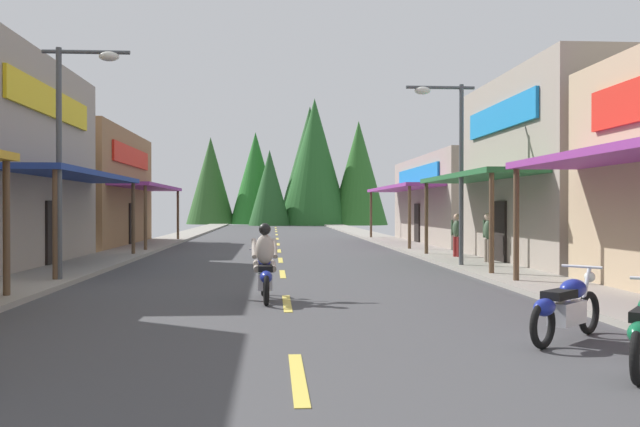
% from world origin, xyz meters
% --- Properties ---
extents(ground, '(10.25, 93.31, 0.10)m').
position_xyz_m(ground, '(0.00, 31.66, -0.05)').
color(ground, '#424244').
extents(sidewalk_left, '(2.08, 93.31, 0.12)m').
position_xyz_m(sidewalk_left, '(-6.17, 31.66, 0.06)').
color(sidewalk_left, gray).
rests_on(sidewalk_left, ground).
extents(sidewalk_right, '(2.08, 93.31, 0.12)m').
position_xyz_m(sidewalk_right, '(6.17, 31.66, 0.06)').
color(sidewalk_right, gray).
rests_on(sidewalk_right, ground).
extents(centerline_dashes, '(0.16, 67.69, 0.01)m').
position_xyz_m(centerline_dashes, '(0.00, 34.55, 0.01)').
color(centerline_dashes, '#E0C64C').
rests_on(centerline_dashes, ground).
extents(storefront_left_far, '(7.92, 11.68, 5.62)m').
position_xyz_m(storefront_left_far, '(-10.23, 35.36, 2.81)').
color(storefront_left_far, olive).
rests_on(storefront_left_far, ground).
extents(storefront_right_middle, '(9.42, 9.36, 6.24)m').
position_xyz_m(storefront_right_middle, '(10.99, 23.01, 3.12)').
color(storefront_right_middle, gray).
rests_on(storefront_right_middle, ground).
extents(storefront_right_far, '(8.42, 13.61, 4.51)m').
position_xyz_m(storefront_right_far, '(10.47, 36.27, 2.26)').
color(storefront_right_far, gray).
rests_on(storefront_right_far, ground).
extents(streetlamp_left, '(2.13, 0.30, 5.82)m').
position_xyz_m(streetlamp_left, '(-5.19, 18.12, 3.83)').
color(streetlamp_left, '#474C51').
rests_on(streetlamp_left, ground).
extents(streetlamp_right, '(2.13, 0.30, 5.68)m').
position_xyz_m(streetlamp_right, '(5.18, 21.74, 3.75)').
color(streetlamp_right, '#474C51').
rests_on(streetlamp_right, ground).
extents(motorcycle_parked_right_3, '(1.64, 1.53, 1.04)m').
position_xyz_m(motorcycle_parked_right_3, '(3.83, 10.02, 0.49)').
color(motorcycle_parked_right_3, black).
rests_on(motorcycle_parked_right_3, ground).
extents(rider_cruising_lead, '(0.60, 2.14, 1.57)m').
position_xyz_m(rider_cruising_lead, '(-0.44, 14.60, 0.66)').
color(rider_cruising_lead, black).
rests_on(rider_cruising_lead, ground).
extents(pedestrian_browsing, '(0.40, 0.51, 1.67)m').
position_xyz_m(pedestrian_browsing, '(6.32, 25.24, 0.97)').
color(pedestrian_browsing, maroon).
rests_on(pedestrian_browsing, ground).
extents(pedestrian_strolling, '(0.33, 0.56, 1.72)m').
position_xyz_m(pedestrian_strolling, '(6.66, 22.68, 1.00)').
color(pedestrian_strolling, '#726659').
rests_on(pedestrian_strolling, ground).
extents(treeline_backdrop, '(22.74, 12.37, 13.96)m').
position_xyz_m(treeline_backdrop, '(2.79, 79.56, 6.06)').
color(treeline_backdrop, '#235023').
rests_on(treeline_backdrop, ground).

